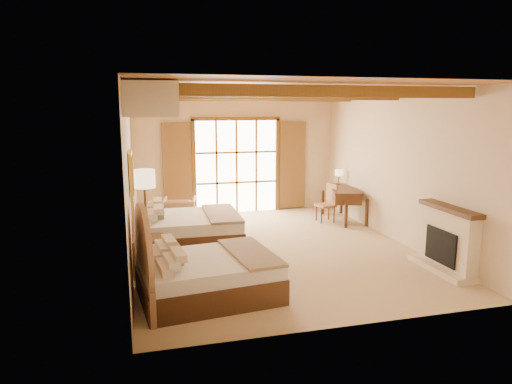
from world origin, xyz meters
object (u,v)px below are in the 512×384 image
object	(u,v)px
bed_far	(178,227)
desk	(344,203)
bed_near	(198,272)
nightstand	(148,256)
armchair	(180,212)

from	to	relation	value
bed_far	desk	size ratio (longest dim) A/B	1.33
bed_near	bed_far	size ratio (longest dim) A/B	0.98
bed_near	desk	bearing A→B (deg)	36.12
bed_near	desk	world-z (taller)	bed_near
bed_near	bed_far	xyz separation A→B (m)	(-0.07, 2.62, 0.03)
bed_near	bed_far	bearing A→B (deg)	84.77
nightstand	armchair	world-z (taller)	armchair
bed_near	desk	size ratio (longest dim) A/B	1.30
bed_far	desk	distance (m)	4.49
nightstand	desk	distance (m)	5.64
nightstand	desk	bearing A→B (deg)	30.94
nightstand	desk	size ratio (longest dim) A/B	0.39
bed_far	desk	bearing A→B (deg)	18.39
bed_near	nightstand	size ratio (longest dim) A/B	3.32
bed_near	armchair	distance (m)	4.34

